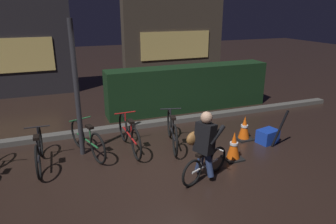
{
  "coord_description": "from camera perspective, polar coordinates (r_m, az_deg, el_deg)",
  "views": [
    {
      "loc": [
        -1.86,
        -4.77,
        2.87
      ],
      "look_at": [
        0.2,
        0.6,
        0.9
      ],
      "focal_mm": 32.83,
      "sensor_mm": 36.0,
      "label": 1
    }
  ],
  "objects": [
    {
      "name": "street_post",
      "position": [
        6.17,
        -16.6,
        3.81
      ],
      "size": [
        0.1,
        0.1,
        2.69
      ],
      "primitive_type": "cylinder",
      "color": "#2D2D33",
      "rests_on": "ground"
    },
    {
      "name": "storefront_right",
      "position": [
        12.93,
        1.04,
        15.22
      ],
      "size": [
        4.22,
        0.54,
        4.1
      ],
      "color": "#42382D",
      "rests_on": "ground"
    },
    {
      "name": "traffic_cone_near",
      "position": [
        6.21,
        12.11,
        -6.19
      ],
      "size": [
        0.36,
        0.36,
        0.58
      ],
      "color": "black",
      "rests_on": "ground"
    },
    {
      "name": "blue_crate",
      "position": [
        7.19,
        18.0,
        -4.3
      ],
      "size": [
        0.5,
        0.41,
        0.3
      ],
      "primitive_type": "cube",
      "rotation": [
        0.0,
        0.0,
        0.22
      ],
      "color": "#193DB7",
      "rests_on": "ground"
    },
    {
      "name": "hedge_row",
      "position": [
        8.96,
        3.85,
        4.46
      ],
      "size": [
        4.8,
        0.7,
        1.29
      ],
      "primitive_type": "cube",
      "color": "black",
      "rests_on": "ground"
    },
    {
      "name": "closed_umbrella",
      "position": [
        6.98,
        20.07,
        -2.93
      ],
      "size": [
        0.32,
        0.11,
        0.82
      ],
      "primitive_type": "cylinder",
      "rotation": [
        0.0,
        0.32,
        6.08
      ],
      "color": "black",
      "rests_on": "ground"
    },
    {
      "name": "ground_plane",
      "position": [
        5.87,
        0.28,
        -10.37
      ],
      "size": [
        40.0,
        40.0,
        0.0
      ],
      "primitive_type": "plane",
      "color": "black"
    },
    {
      "name": "traffic_cone_far",
      "position": [
        7.19,
        13.99,
        -2.91
      ],
      "size": [
        0.36,
        0.36,
        0.55
      ],
      "color": "black",
      "rests_on": "ground"
    },
    {
      "name": "parked_bike_left_mid",
      "position": [
        6.27,
        -22.82,
        -6.6
      ],
      "size": [
        0.46,
        1.55,
        0.72
      ],
      "rotation": [
        0.0,
        0.0,
        1.54
      ],
      "color": "black",
      "rests_on": "ground"
    },
    {
      "name": "parked_bike_center_right",
      "position": [
        6.49,
        -7.19,
        -4.16
      ],
      "size": [
        0.46,
        1.63,
        0.75
      ],
      "rotation": [
        0.0,
        0.0,
        1.6
      ],
      "color": "black",
      "rests_on": "ground"
    },
    {
      "name": "sidewalk_curb",
      "position": [
        7.74,
        -5.63,
        -2.48
      ],
      "size": [
        12.0,
        0.24,
        0.12
      ],
      "primitive_type": "cube",
      "color": "#56544F",
      "rests_on": "ground"
    },
    {
      "name": "cyclist",
      "position": [
        5.3,
        6.67,
        -6.24
      ],
      "size": [
        1.1,
        0.55,
        1.25
      ],
      "rotation": [
        0.0,
        0.0,
        0.42
      ],
      "color": "black",
      "rests_on": "ground"
    },
    {
      "name": "parked_bike_right_mid",
      "position": [
        6.63,
        0.77,
        -3.47
      ],
      "size": [
        0.53,
        1.61,
        0.76
      ],
      "rotation": [
        0.0,
        0.0,
        1.31
      ],
      "color": "black",
      "rests_on": "ground"
    },
    {
      "name": "parked_bike_center_left",
      "position": [
        6.43,
        -14.76,
        -5.03
      ],
      "size": [
        0.57,
        1.49,
        0.72
      ],
      "rotation": [
        0.0,
        0.0,
        1.89
      ],
      "color": "black",
      "rests_on": "ground"
    }
  ]
}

